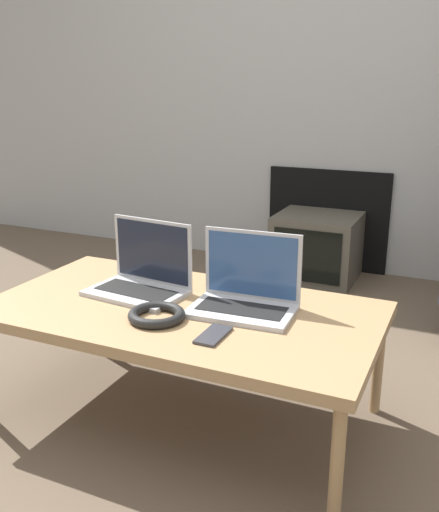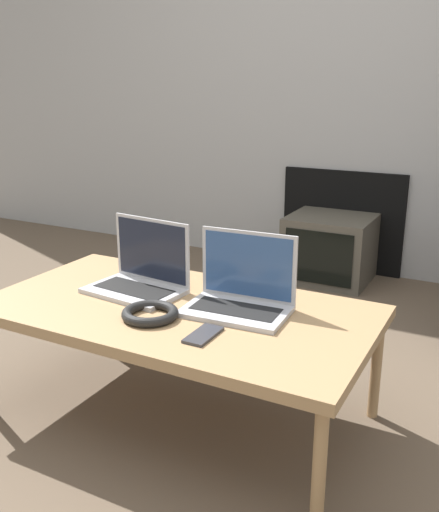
{
  "view_description": "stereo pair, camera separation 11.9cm",
  "coord_description": "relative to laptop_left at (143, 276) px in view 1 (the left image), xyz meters",
  "views": [
    {
      "loc": [
        0.83,
        -1.38,
        1.11
      ],
      "look_at": [
        0.0,
        0.45,
        0.5
      ],
      "focal_mm": 40.0,
      "sensor_mm": 36.0,
      "label": 1
    },
    {
      "loc": [
        0.94,
        -1.33,
        1.11
      ],
      "look_at": [
        0.0,
        0.45,
        0.5
      ],
      "focal_mm": 40.0,
      "sensor_mm": 36.0,
      "label": 2
    }
  ],
  "objects": [
    {
      "name": "ground_plane",
      "position": [
        0.19,
        -0.23,
        -0.46
      ],
      "size": [
        14.0,
        14.0,
        0.0
      ],
      "primitive_type": "plane",
      "color": "brown"
    },
    {
      "name": "wall_back",
      "position": [
        0.19,
        1.81,
        0.82
      ],
      "size": [
        7.0,
        0.08,
        2.6
      ],
      "color": "#999999",
      "rests_on": "ground_plane"
    },
    {
      "name": "table",
      "position": [
        0.19,
        -0.08,
        -0.09
      ],
      "size": [
        1.28,
        0.69,
        0.4
      ],
      "color": "#9E7A51",
      "rests_on": "ground_plane"
    },
    {
      "name": "laptop_left",
      "position": [
        0.0,
        0.0,
        0.0
      ],
      "size": [
        0.35,
        0.25,
        0.25
      ],
      "rotation": [
        0.0,
        0.0,
        -0.1
      ],
      "color": "#B2B2B7",
      "rests_on": "table"
    },
    {
      "name": "laptop_right",
      "position": [
        0.39,
        0.0,
        0.0
      ],
      "size": [
        0.34,
        0.23,
        0.25
      ],
      "rotation": [
        0.0,
        0.0,
        0.06
      ],
      "color": "#B2B2B7",
      "rests_on": "table"
    },
    {
      "name": "headphones",
      "position": [
        0.17,
        -0.2,
        -0.04
      ],
      "size": [
        0.18,
        0.18,
        0.03
      ],
      "color": "black",
      "rests_on": "table"
    },
    {
      "name": "phone",
      "position": [
        0.39,
        -0.24,
        -0.05
      ],
      "size": [
        0.07,
        0.14,
        0.01
      ],
      "color": "#333338",
      "rests_on": "table"
    },
    {
      "name": "tv",
      "position": [
        0.22,
        1.55,
        -0.27
      ],
      "size": [
        0.47,
        0.43,
        0.38
      ],
      "color": "#4C473D",
      "rests_on": "ground_plane"
    }
  ]
}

